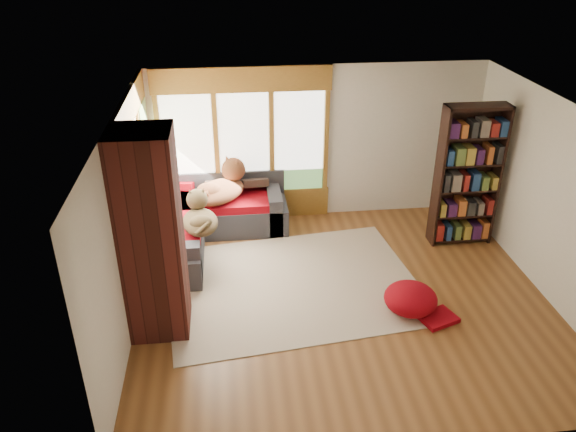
{
  "coord_description": "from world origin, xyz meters",
  "views": [
    {
      "loc": [
        -1.44,
        -6.16,
        4.55
      ],
      "look_at": [
        -0.68,
        0.65,
        0.95
      ],
      "focal_mm": 35.0,
      "sensor_mm": 36.0,
      "label": 1
    }
  ],
  "objects_px": {
    "brick_chimney": "(151,237)",
    "dog_brindle": "(200,217)",
    "area_rug": "(293,284)",
    "pouf": "(411,298)",
    "dog_tan": "(222,186)",
    "sectional_sofa": "(201,226)",
    "bookshelf": "(468,177)"
  },
  "relations": [
    {
      "from": "bookshelf",
      "to": "dog_tan",
      "type": "xyz_separation_m",
      "value": [
        -3.72,
        0.71,
        -0.3
      ]
    },
    {
      "from": "pouf",
      "to": "dog_tan",
      "type": "xyz_separation_m",
      "value": [
        -2.4,
        2.42,
        0.61
      ]
    },
    {
      "from": "sectional_sofa",
      "to": "pouf",
      "type": "bearing_deg",
      "value": -34.07
    },
    {
      "from": "brick_chimney",
      "to": "dog_brindle",
      "type": "distance_m",
      "value": 1.62
    },
    {
      "from": "dog_tan",
      "to": "dog_brindle",
      "type": "relative_size",
      "value": 1.26
    },
    {
      "from": "sectional_sofa",
      "to": "pouf",
      "type": "xyz_separation_m",
      "value": [
        2.77,
        -2.09,
        -0.1
      ]
    },
    {
      "from": "brick_chimney",
      "to": "sectional_sofa",
      "type": "distance_m",
      "value": 2.32
    },
    {
      "from": "pouf",
      "to": "dog_tan",
      "type": "bearing_deg",
      "value": 134.68
    },
    {
      "from": "area_rug",
      "to": "pouf",
      "type": "height_order",
      "value": "pouf"
    },
    {
      "from": "bookshelf",
      "to": "dog_brindle",
      "type": "xyz_separation_m",
      "value": [
        -4.06,
        -0.21,
        -0.36
      ]
    },
    {
      "from": "area_rug",
      "to": "dog_tan",
      "type": "distance_m",
      "value": 2.08
    },
    {
      "from": "brick_chimney",
      "to": "dog_brindle",
      "type": "xyz_separation_m",
      "value": [
        0.48,
        1.45,
        -0.54
      ]
    },
    {
      "from": "area_rug",
      "to": "dog_tan",
      "type": "height_order",
      "value": "dog_tan"
    },
    {
      "from": "area_rug",
      "to": "pouf",
      "type": "relative_size",
      "value": 4.98
    },
    {
      "from": "pouf",
      "to": "dog_brindle",
      "type": "height_order",
      "value": "dog_brindle"
    },
    {
      "from": "pouf",
      "to": "sectional_sofa",
      "type": "bearing_deg",
      "value": 142.86
    },
    {
      "from": "brick_chimney",
      "to": "dog_brindle",
      "type": "relative_size",
      "value": 2.97
    },
    {
      "from": "dog_tan",
      "to": "brick_chimney",
      "type": "bearing_deg",
      "value": -152.95
    },
    {
      "from": "brick_chimney",
      "to": "bookshelf",
      "type": "distance_m",
      "value": 4.84
    },
    {
      "from": "area_rug",
      "to": "brick_chimney",
      "type": "bearing_deg",
      "value": -157.98
    },
    {
      "from": "bookshelf",
      "to": "pouf",
      "type": "xyz_separation_m",
      "value": [
        -1.33,
        -1.71,
        -0.92
      ]
    },
    {
      "from": "sectional_sofa",
      "to": "dog_brindle",
      "type": "xyz_separation_m",
      "value": [
        0.03,
        -0.59,
        0.46
      ]
    },
    {
      "from": "brick_chimney",
      "to": "dog_tan",
      "type": "relative_size",
      "value": 2.35
    },
    {
      "from": "brick_chimney",
      "to": "bookshelf",
      "type": "relative_size",
      "value": 1.16
    },
    {
      "from": "brick_chimney",
      "to": "bookshelf",
      "type": "xyz_separation_m",
      "value": [
        4.54,
        1.66,
        -0.18
      ]
    },
    {
      "from": "sectional_sofa",
      "to": "bookshelf",
      "type": "distance_m",
      "value": 4.19
    },
    {
      "from": "sectional_sofa",
      "to": "dog_brindle",
      "type": "relative_size",
      "value": 2.51
    },
    {
      "from": "brick_chimney",
      "to": "sectional_sofa",
      "type": "xyz_separation_m",
      "value": [
        0.45,
        2.05,
        -1.0
      ]
    },
    {
      "from": "area_rug",
      "to": "bookshelf",
      "type": "height_order",
      "value": "bookshelf"
    },
    {
      "from": "area_rug",
      "to": "dog_brindle",
      "type": "distance_m",
      "value": 1.66
    },
    {
      "from": "bookshelf",
      "to": "pouf",
      "type": "relative_size",
      "value": 3.21
    },
    {
      "from": "area_rug",
      "to": "dog_brindle",
      "type": "bearing_deg",
      "value": 149.69
    }
  ]
}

